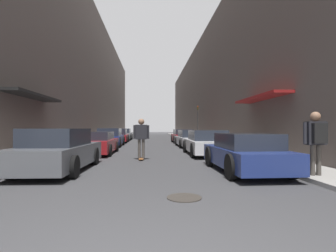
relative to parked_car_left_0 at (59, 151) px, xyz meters
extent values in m
plane|color=#38383A|center=(2.97, 17.14, -0.66)|extent=(130.01, 130.01, 0.00)
cube|color=gray|center=(-1.99, 23.05, -0.60)|extent=(1.80, 59.09, 0.12)
cube|color=gray|center=(7.93, 23.05, -0.60)|extent=(1.80, 59.09, 0.12)
cube|color=#564C47|center=(-4.89, 23.05, 6.62)|extent=(4.00, 59.09, 14.57)
cube|color=black|center=(-2.49, 3.84, 2.24)|extent=(1.00, 4.80, 0.12)
cube|color=#564C47|center=(10.83, 23.05, 5.34)|extent=(4.00, 59.09, 12.00)
cube|color=maroon|center=(8.43, 3.84, 2.24)|extent=(1.00, 4.80, 0.12)
cube|color=#515459|center=(0.00, 0.06, -0.15)|extent=(1.86, 4.56, 0.66)
cube|color=#232833|center=(0.00, -0.17, 0.45)|extent=(1.59, 2.39, 0.55)
cylinder|color=black|center=(-0.85, 1.46, -0.34)|extent=(0.18, 0.65, 0.65)
cylinder|color=black|center=(0.85, 1.46, -0.34)|extent=(0.18, 0.65, 0.65)
cylinder|color=black|center=(-0.85, -1.34, -0.34)|extent=(0.18, 0.65, 0.65)
cylinder|color=black|center=(0.85, -1.34, -0.34)|extent=(0.18, 0.65, 0.65)
cube|color=maroon|center=(0.07, 5.60, -0.19)|extent=(1.85, 4.38, 0.61)
cube|color=#232833|center=(0.07, 5.38, 0.33)|extent=(1.62, 2.28, 0.43)
cylinder|color=black|center=(-0.83, 6.95, -0.36)|extent=(0.18, 0.61, 0.61)
cylinder|color=black|center=(0.97, 6.95, -0.36)|extent=(0.18, 0.61, 0.61)
cylinder|color=black|center=(-0.83, 4.24, -0.36)|extent=(0.18, 0.61, 0.61)
cylinder|color=black|center=(0.97, 4.24, -0.36)|extent=(0.18, 0.61, 0.61)
cube|color=navy|center=(-0.08, 11.43, -0.15)|extent=(1.81, 4.16, 0.65)
cube|color=#232833|center=(-0.08, 11.22, 0.45)|extent=(1.57, 2.17, 0.55)
cylinder|color=black|center=(-0.94, 12.71, -0.32)|extent=(0.18, 0.69, 0.69)
cylinder|color=black|center=(0.78, 12.71, -0.32)|extent=(0.18, 0.69, 0.69)
cylinder|color=black|center=(-0.94, 10.15, -0.32)|extent=(0.18, 0.69, 0.69)
cylinder|color=black|center=(0.78, 10.15, -0.32)|extent=(0.18, 0.69, 0.69)
cube|color=maroon|center=(-0.11, 16.77, -0.18)|extent=(1.87, 4.13, 0.57)
cube|color=#232833|center=(-0.11, 16.56, 0.36)|extent=(1.60, 2.16, 0.53)
cylinder|color=black|center=(-0.97, 18.03, -0.31)|extent=(0.18, 0.69, 0.69)
cylinder|color=black|center=(0.75, 18.03, -0.31)|extent=(0.18, 0.69, 0.69)
cylinder|color=black|center=(-0.97, 15.50, -0.31)|extent=(0.18, 0.69, 0.69)
cylinder|color=black|center=(0.75, 15.50, -0.31)|extent=(0.18, 0.69, 0.69)
cube|color=gray|center=(-0.14, 21.96, -0.15)|extent=(1.80, 4.50, 0.66)
cube|color=#232833|center=(-0.14, 21.74, 0.43)|extent=(1.57, 2.35, 0.50)
cylinder|color=black|center=(-1.00, 23.35, -0.32)|extent=(0.18, 0.68, 0.68)
cylinder|color=black|center=(0.71, 23.35, -0.32)|extent=(0.18, 0.68, 0.68)
cylinder|color=black|center=(-1.00, 20.57, -0.32)|extent=(0.18, 0.68, 0.68)
cylinder|color=black|center=(0.71, 20.57, -0.32)|extent=(0.18, 0.68, 0.68)
cube|color=navy|center=(5.99, -0.55, -0.18)|extent=(1.76, 4.17, 0.57)
cube|color=#232833|center=(5.99, -0.76, 0.34)|extent=(1.54, 2.17, 0.47)
cylinder|color=black|center=(5.14, 0.74, -0.30)|extent=(0.18, 0.71, 0.71)
cylinder|color=black|center=(6.83, 0.74, -0.30)|extent=(0.18, 0.71, 0.71)
cylinder|color=black|center=(5.14, -1.84, -0.30)|extent=(0.18, 0.71, 0.71)
cylinder|color=black|center=(6.83, -1.84, -0.30)|extent=(0.18, 0.71, 0.71)
cube|color=silver|center=(5.88, 4.73, -0.17)|extent=(1.93, 4.47, 0.59)
cube|color=#232833|center=(5.88, 4.51, 0.38)|extent=(1.68, 2.33, 0.51)
cylinder|color=black|center=(4.96, 6.11, -0.31)|extent=(0.18, 0.71, 0.71)
cylinder|color=black|center=(6.80, 6.11, -0.31)|extent=(0.18, 0.71, 0.71)
cylinder|color=black|center=(4.96, 3.36, -0.31)|extent=(0.18, 0.71, 0.71)
cylinder|color=black|center=(6.80, 3.36, -0.31)|extent=(0.18, 0.71, 0.71)
cube|color=#B7B7BC|center=(5.99, 10.68, -0.21)|extent=(1.97, 4.76, 0.57)
cube|color=#232833|center=(5.99, 10.45, 0.34)|extent=(1.70, 2.49, 0.52)
cylinder|color=black|center=(5.07, 12.15, -0.35)|extent=(0.18, 0.62, 0.62)
cylinder|color=black|center=(6.91, 12.15, -0.35)|extent=(0.18, 0.62, 0.62)
cylinder|color=black|center=(5.07, 9.22, -0.35)|extent=(0.18, 0.62, 0.62)
cylinder|color=black|center=(6.91, 9.22, -0.35)|extent=(0.18, 0.62, 0.62)
cube|color=maroon|center=(6.02, 15.95, -0.16)|extent=(1.90, 4.15, 0.63)
cube|color=#232833|center=(6.02, 15.74, 0.39)|extent=(1.63, 2.18, 0.46)
cylinder|color=black|center=(5.15, 17.22, -0.32)|extent=(0.18, 0.68, 0.68)
cylinder|color=black|center=(6.90, 17.22, -0.32)|extent=(0.18, 0.68, 0.68)
cylinder|color=black|center=(5.15, 14.67, -0.32)|extent=(0.18, 0.68, 0.68)
cylinder|color=black|center=(6.90, 14.67, -0.32)|extent=(0.18, 0.68, 0.68)
cube|color=brown|center=(2.57, 2.79, -0.60)|extent=(0.20, 0.78, 0.02)
cylinder|color=beige|center=(2.50, 3.04, -0.63)|extent=(0.03, 0.06, 0.06)
cylinder|color=beige|center=(2.65, 3.04, -0.63)|extent=(0.03, 0.06, 0.06)
cylinder|color=beige|center=(2.50, 2.54, -0.63)|extent=(0.03, 0.06, 0.06)
cylinder|color=beige|center=(2.65, 2.54, -0.63)|extent=(0.03, 0.06, 0.06)
cylinder|color=#47423D|center=(2.49, 2.79, -0.17)|extent=(0.12, 0.12, 0.84)
cylinder|color=#47423D|center=(2.66, 2.79, -0.17)|extent=(0.12, 0.12, 0.84)
cube|color=#232328|center=(2.57, 2.79, 0.57)|extent=(0.50, 0.22, 0.64)
sphere|color=#8C664C|center=(2.57, 2.79, 1.02)|extent=(0.27, 0.27, 0.27)
cylinder|color=#232328|center=(2.27, 2.79, 0.57)|extent=(0.10, 0.10, 0.61)
cylinder|color=#232328|center=(2.87, 2.79, 0.57)|extent=(0.10, 0.10, 0.61)
cylinder|color=#332D28|center=(3.65, -3.54, -0.65)|extent=(0.70, 0.70, 0.02)
cylinder|color=#2D2D2D|center=(8.27, 20.24, 1.35)|extent=(0.10, 0.10, 3.79)
cube|color=#332D0F|center=(8.27, 20.24, 3.02)|extent=(0.16, 0.16, 0.45)
sphere|color=red|center=(8.27, 20.15, 3.14)|extent=(0.11, 0.11, 0.11)
cylinder|color=#47423D|center=(7.37, -1.95, -0.13)|extent=(0.12, 0.12, 0.83)
cylinder|color=#47423D|center=(7.54, -1.95, -0.13)|extent=(0.12, 0.12, 0.83)
cube|color=#232328|center=(7.45, -1.95, 0.61)|extent=(0.49, 0.22, 0.64)
sphere|color=#8C664C|center=(7.45, -1.95, 1.06)|extent=(0.26, 0.26, 0.26)
cylinder|color=#232328|center=(7.16, -1.95, 0.61)|extent=(0.10, 0.10, 0.60)
cylinder|color=#232328|center=(7.75, -1.95, 0.61)|extent=(0.10, 0.10, 0.60)
cube|color=black|center=(7.45, -2.13, 0.61)|extent=(0.37, 0.14, 0.53)
camera|label=1|loc=(2.97, -8.77, 0.74)|focal=28.00mm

